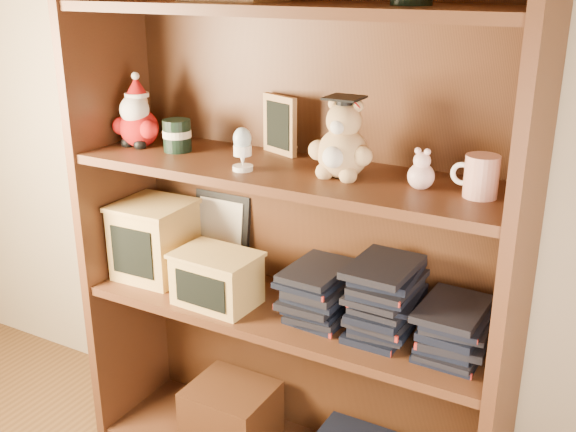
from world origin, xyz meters
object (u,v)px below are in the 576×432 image
at_px(grad_teddy_bear, 342,146).
at_px(bookcase, 296,225).
at_px(treats_box, 154,239).
at_px(teacher_mug, 480,176).

bearing_deg(grad_teddy_bear, bookcase, 159.80).
bearing_deg(treats_box, bookcase, 6.47).
bearing_deg(bookcase, grad_teddy_bear, -20.20).
relative_size(bookcase, treats_box, 7.00).
height_order(grad_teddy_bear, teacher_mug, grad_teddy_bear).
xyz_separation_m(bookcase, treats_box, (-0.45, -0.05, -0.11)).
bearing_deg(bookcase, treats_box, -173.53).
height_order(grad_teddy_bear, treats_box, grad_teddy_bear).
bearing_deg(treats_box, teacher_mug, 0.06).
xyz_separation_m(grad_teddy_bear, treats_box, (-0.61, 0.01, -0.36)).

